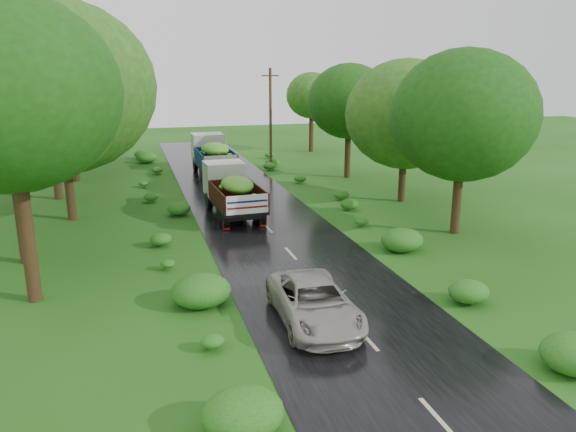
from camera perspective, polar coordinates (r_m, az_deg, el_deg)
name	(u,v)px	position (r m, az deg, el deg)	size (l,w,h in m)	color
ground	(367,339)	(17.11, 8.00, -12.26)	(120.00, 120.00, 0.00)	#1C490F
road	(313,279)	(21.34, 2.57, -6.37)	(6.50, 80.00, 0.02)	black
road_lines	(305,269)	(22.22, 1.75, -5.43)	(0.12, 69.60, 0.00)	#BFB78C
truck_near	(232,188)	(29.98, -5.75, 2.81)	(2.42, 6.23, 2.58)	black
truck_far	(212,153)	(41.30, -7.73, 6.31)	(2.45, 6.69, 2.80)	black
car	(314,302)	(17.65, 2.66, -8.74)	(2.22, 4.82, 1.34)	#A49C91
utility_pole	(271,118)	(43.43, -1.79, 9.96)	(1.33, 0.21, 7.59)	#382616
trees_left	(59,83)	(35.58, -22.23, 12.37)	(6.24, 33.17, 9.70)	black
trees_right	(380,107)	(36.00, 9.34, 10.83)	(4.90, 30.03, 7.24)	black
shrubs	(259,212)	(29.49, -2.97, 0.43)	(11.90, 44.00, 0.70)	#175D16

